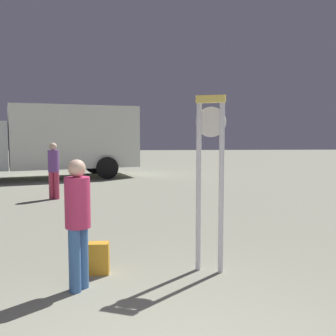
{
  "coord_description": "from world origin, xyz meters",
  "views": [
    {
      "loc": [
        -0.19,
        -2.62,
        1.9
      ],
      "look_at": [
        0.28,
        5.12,
        1.2
      ],
      "focal_mm": 42.21,
      "sensor_mm": 36.0,
      "label": 1
    }
  ],
  "objects_px": {
    "standing_clock": "(210,166)",
    "person_near_clock": "(78,218)",
    "box_truck_near": "(58,139)",
    "backpack": "(99,258)",
    "person_distant": "(54,168)"
  },
  "relations": [
    {
      "from": "standing_clock",
      "to": "person_near_clock",
      "type": "relative_size",
      "value": 1.51
    },
    {
      "from": "standing_clock",
      "to": "box_truck_near",
      "type": "height_order",
      "value": "box_truck_near"
    },
    {
      "from": "backpack",
      "to": "standing_clock",
      "type": "bearing_deg",
      "value": 0.48
    },
    {
      "from": "backpack",
      "to": "person_near_clock",
      "type": "bearing_deg",
      "value": -108.07
    },
    {
      "from": "box_truck_near",
      "to": "person_near_clock",
      "type": "bearing_deg",
      "value": -76.88
    },
    {
      "from": "standing_clock",
      "to": "box_truck_near",
      "type": "bearing_deg",
      "value": 111.32
    },
    {
      "from": "person_distant",
      "to": "box_truck_near",
      "type": "xyz_separation_m",
      "value": [
        -1.03,
        5.4,
        0.74
      ]
    },
    {
      "from": "standing_clock",
      "to": "backpack",
      "type": "bearing_deg",
      "value": -179.52
    },
    {
      "from": "person_distant",
      "to": "box_truck_near",
      "type": "relative_size",
      "value": 0.21
    },
    {
      "from": "standing_clock",
      "to": "box_truck_near",
      "type": "xyz_separation_m",
      "value": [
        -4.49,
        11.5,
        0.19
      ]
    },
    {
      "from": "backpack",
      "to": "box_truck_near",
      "type": "height_order",
      "value": "box_truck_near"
    },
    {
      "from": "person_near_clock",
      "to": "backpack",
      "type": "height_order",
      "value": "person_near_clock"
    },
    {
      "from": "person_near_clock",
      "to": "standing_clock",
      "type": "bearing_deg",
      "value": 18.29
    },
    {
      "from": "standing_clock",
      "to": "person_distant",
      "type": "distance_m",
      "value": 7.04
    },
    {
      "from": "person_near_clock",
      "to": "person_distant",
      "type": "xyz_separation_m",
      "value": [
        -1.78,
        6.66,
        0.02
      ]
    }
  ]
}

